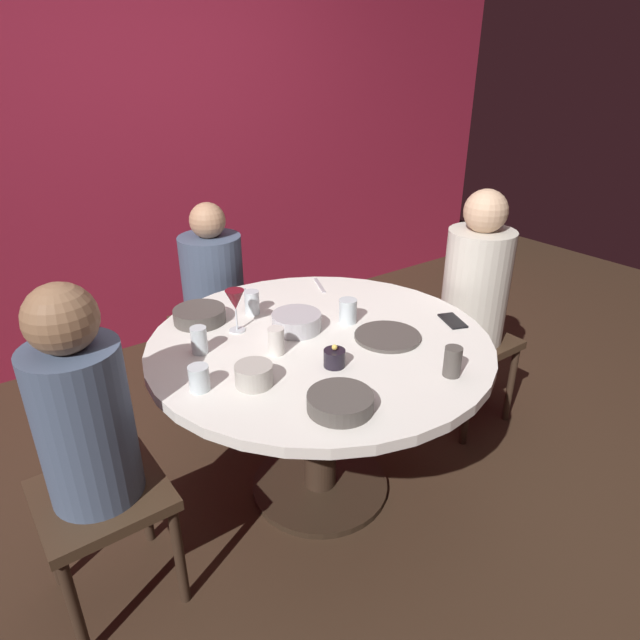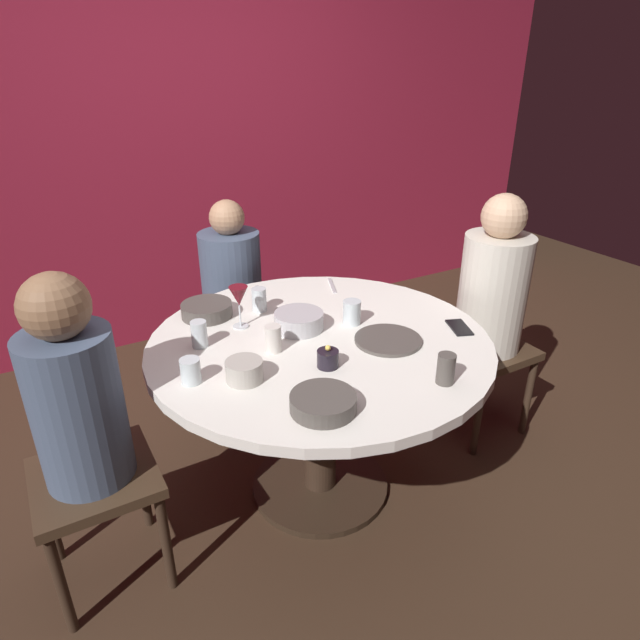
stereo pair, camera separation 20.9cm
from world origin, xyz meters
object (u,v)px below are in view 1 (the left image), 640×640
Objects in this scene: dining_table at (320,373)px; candle_holder at (334,358)px; cup_near_candle at (453,362)px; cup_beside_wine at (199,378)px; bowl_serving_large at (297,322)px; cup_center_front at (199,340)px; cup_far_edge at (252,302)px; seated_diner_back at (213,282)px; seated_diner_left at (85,424)px; dinner_plate at (387,336)px; bowl_sauce_side at (340,402)px; bowl_salad_center at (254,375)px; wine_glass at (235,302)px; bowl_small_white at (200,315)px; cup_by_right_diner at (348,311)px; cup_by_left_diner at (275,340)px; seated_diner_right at (476,287)px; cell_phone at (453,321)px.

candle_holder is (-0.08, -0.20, 0.19)m from dining_table.
cup_near_candle is 0.85m from cup_beside_wine.
bowl_serving_large is 0.40m from cup_center_front.
bowl_serving_large is 0.25m from cup_far_edge.
seated_diner_back is at bearing 90.00° from dining_table.
seated_diner_left is 0.87m from bowl_serving_large.
candle_holder is 0.32m from bowl_serving_large.
bowl_sauce_side is (-0.45, -0.27, 0.02)m from dinner_plate.
dining_table is 10.47× the size of bowl_salad_center.
wine_glass is at bearing 20.65° from seated_diner_left.
bowl_small_white is (-0.31, -0.52, 0.09)m from seated_diner_back.
bowl_small_white is at bearing 65.05° from cup_center_front.
wine_glass is at bearing 154.06° from cup_by_right_diner.
bowl_small_white is (-0.08, 0.17, -0.10)m from wine_glass.
cup_near_candle is 1.03× the size of cup_by_left_diner.
cup_near_candle is at bearing 33.73° from seated_diner_right.
candle_holder is at bearing -60.16° from cup_by_left_diner.
bowl_serving_large is at bearing 69.53° from bowl_sauce_side.
dining_table is at bearing -1.36° from cup_by_left_diner.
cup_center_front is (-0.20, -0.08, -0.08)m from wine_glass.
cup_by_right_diner is at bearing -36.77° from bowl_small_white.
cup_center_front is (-0.96, 0.38, 0.05)m from cell_phone.
cell_phone is 0.76m from cup_by_left_diner.
bowl_small_white is (-0.28, 0.30, -0.01)m from bowl_serving_large.
bowl_salad_center is at bearing -141.00° from cup_by_left_diner.
cup_center_front is at bearing 0.19° from cell_phone.
cell_phone is at bearing 15.72° from bowl_sauce_side.
dining_table is at bearing -53.31° from bowl_small_white.
cup_center_front reaches higher than bowl_salad_center.
cup_beside_wine is (-0.30, 0.36, 0.02)m from bowl_sauce_side.
seated_diner_back is at bearing 80.71° from cup_far_edge.
seated_diner_back is 1.15m from candle_holder.
bowl_salad_center is 1.23× the size of cup_by_left_diner.
seated_diner_left is 1.11m from dinner_plate.
cup_center_front is (-0.22, 0.17, -0.00)m from cup_by_left_diner.
wine_glass is (-1.16, 0.25, 0.14)m from seated_diner_right.
cell_phone is (1.42, -0.20, 0.02)m from seated_diner_left.
cup_beside_wine is (-0.16, 0.08, 0.01)m from bowl_salad_center.
bowl_sauce_side is at bearing -110.47° from bowl_serving_large.
cup_center_front is at bearing 64.72° from cup_beside_wine.
cup_by_right_diner is 0.72m from cup_beside_wine.
wine_glass reaches higher than cup_by_right_diner.
bowl_salad_center is at bearing -160.02° from dining_table.
candle_holder is 0.40× the size of bowl_small_white.
cup_far_edge is at bearing 29.27° from cup_center_front.
seated_diner_back is 4.26× the size of dinner_plate.
cup_by_right_diner is 0.62m from cup_center_front.
cup_far_edge is (0.28, 0.49, 0.01)m from bowl_salad_center.
bowl_sauce_side is 0.62m from cup_center_front.
seated_diner_back reaches higher than bowl_sauce_side.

